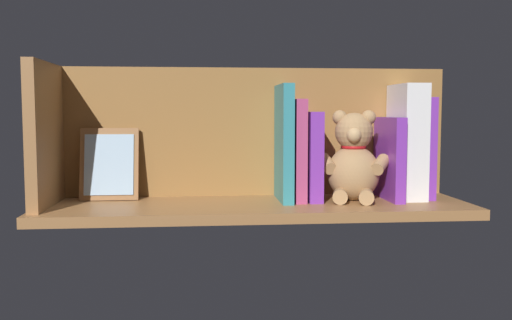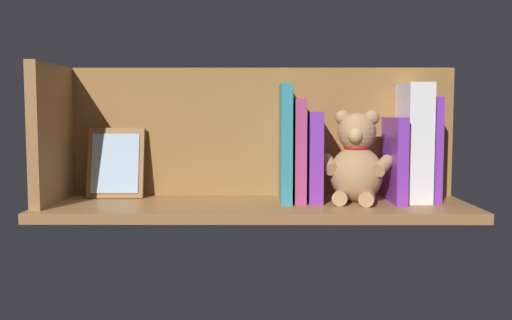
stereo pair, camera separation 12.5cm
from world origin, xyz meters
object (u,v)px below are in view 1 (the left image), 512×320
Objects in this scene: book_0 at (423,148)px; picture_frame_leaning at (109,164)px; dictionary_thick_white at (407,142)px; teddy_bear at (354,161)px.

picture_frame_leaning is at bearing -2.63° from book_0.
picture_frame_leaning is (68.65, -4.24, -5.11)cm from dictionary_thick_white.
dictionary_thick_white is 1.29× the size of teddy_bear.
book_0 is 18.03cm from teddy_bear.
picture_frame_leaning is (72.93, -3.35, -3.59)cm from book_0.
teddy_bear is (17.54, 3.20, -2.69)cm from book_0.
dictionary_thick_white is 68.97cm from picture_frame_leaning.
book_0 reaches higher than picture_frame_leaning.
picture_frame_leaning is at bearing -3.53° from dictionary_thick_white.
dictionary_thick_white reaches higher than picture_frame_leaning.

